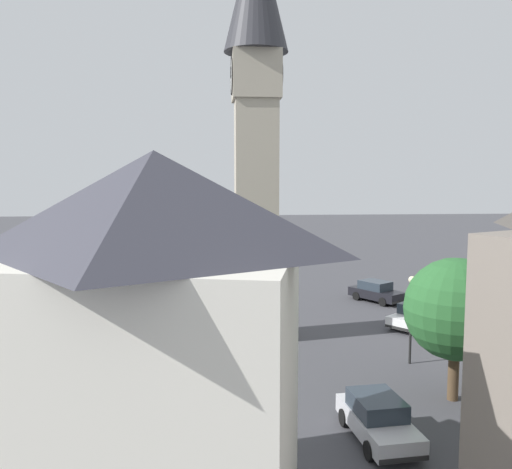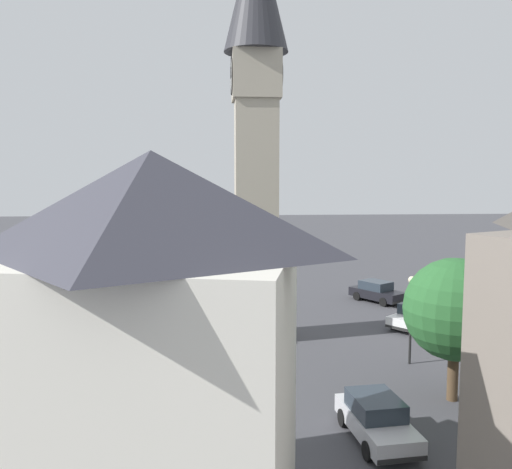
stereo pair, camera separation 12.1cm
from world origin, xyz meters
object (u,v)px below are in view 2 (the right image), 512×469
(building_terrace_right, at_px, (155,347))
(clock_tower, at_px, (256,96))
(car_white_side, at_px, (376,419))
(tree, at_px, (455,309))
(car_silver_kerb, at_px, (416,315))
(pedestrian, at_px, (181,334))
(lamp_post, at_px, (411,304))
(car_red_corner, at_px, (171,308))
(car_blue_kerb, at_px, (179,284))
(car_black_far, at_px, (377,292))

(building_terrace_right, bearing_deg, clock_tower, -12.74)
(car_white_side, height_order, tree, tree)
(car_silver_kerb, bearing_deg, tree, 166.54)
(pedestrian, bearing_deg, lamp_post, -102.30)
(car_red_corner, height_order, lamp_post, lamp_post)
(car_blue_kerb, distance_m, car_red_corner, 7.91)
(car_black_far, bearing_deg, clock_tower, 130.62)
(car_silver_kerb, height_order, car_black_far, same)
(car_red_corner, distance_m, car_black_far, 15.28)
(car_white_side, relative_size, building_terrace_right, 0.44)
(car_black_far, distance_m, tree, 17.92)
(tree, relative_size, building_terrace_right, 0.61)
(car_black_far, xyz_separation_m, tree, (-17.52, 2.20, 3.06))
(car_white_side, xyz_separation_m, building_terrace_right, (-4.59, 7.09, 4.23))
(car_blue_kerb, xyz_separation_m, car_red_corner, (-7.91, 0.05, 0.00))
(car_red_corner, distance_m, tree, 18.90)
(clock_tower, relative_size, car_red_corner, 5.40)
(car_blue_kerb, distance_m, tree, 25.22)
(car_red_corner, bearing_deg, pedestrian, -171.10)
(car_silver_kerb, relative_size, car_black_far, 0.97)
(car_blue_kerb, height_order, car_white_side, same)
(car_red_corner, xyz_separation_m, car_white_side, (-16.82, -8.46, 0.00))
(clock_tower, bearing_deg, lamp_post, -124.29)
(clock_tower, xyz_separation_m, tree, (-9.28, -7.40, -9.77))
(car_blue_kerb, distance_m, lamp_post, 21.38)
(clock_tower, bearing_deg, car_black_far, -49.38)
(building_terrace_right, height_order, lamp_post, building_terrace_right)
(car_silver_kerb, bearing_deg, car_blue_kerb, 53.66)
(car_white_side, height_order, lamp_post, lamp_post)
(car_red_corner, relative_size, pedestrian, 2.53)
(car_blue_kerb, distance_m, car_white_side, 26.12)
(clock_tower, distance_m, car_red_corner, 14.55)
(pedestrian, xyz_separation_m, building_terrace_right, (-14.49, -0.29, 3.98))
(car_white_side, bearing_deg, tree, -53.49)
(car_black_far, relative_size, lamp_post, 1.00)
(clock_tower, height_order, car_white_side, clock_tower)
(car_white_side, distance_m, building_terrace_right, 9.44)
(car_blue_kerb, xyz_separation_m, pedestrian, (-14.84, -1.03, 0.25))
(car_blue_kerb, bearing_deg, building_terrace_right, -177.43)
(car_red_corner, bearing_deg, clock_tower, -130.69)
(car_white_side, xyz_separation_m, tree, (3.07, -4.14, 3.06))
(car_blue_kerb, distance_m, pedestrian, 14.87)
(pedestrian, xyz_separation_m, tree, (-6.83, -11.52, 2.81))
(clock_tower, bearing_deg, car_white_side, -165.23)
(car_red_corner, distance_m, building_terrace_right, 21.86)
(clock_tower, relative_size, car_blue_kerb, 5.20)
(car_red_corner, relative_size, lamp_post, 0.98)
(car_silver_kerb, distance_m, building_terrace_right, 23.23)
(clock_tower, relative_size, car_white_side, 5.42)
(lamp_post, bearing_deg, car_white_side, 151.94)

